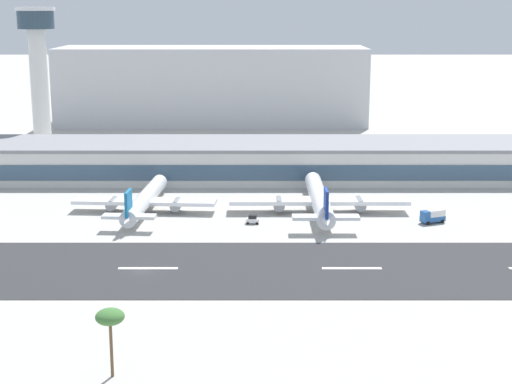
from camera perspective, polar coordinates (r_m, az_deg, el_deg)
ground_plane at (r=161.50m, az=-8.21°, el=-5.60°), size 1400.00×1400.00×0.00m
runway_strip at (r=162.97m, az=-8.14°, el=-5.41°), size 800.00×35.40×0.08m
runway_centreline_dash_4 at (r=162.82m, az=-7.80°, el=-5.40°), size 12.00×1.20×0.01m
runway_centreline_dash_5 at (r=162.51m, az=6.74°, el=-5.41°), size 12.00×1.20×0.01m
terminal_building at (r=244.01m, az=-1.51°, el=2.31°), size 196.21×29.59×11.04m
control_tower at (r=282.91m, az=-15.35°, el=8.80°), size 13.13×13.13×50.83m
distant_hotel_block at (r=356.50m, az=-3.23°, el=7.58°), size 133.96×36.76×33.48m
airliner_blue_tail_gate_0 at (r=205.00m, az=-8.10°, el=-0.64°), size 36.87×46.52×9.71m
airliner_navy_tail_gate_1 at (r=203.11m, az=4.43°, el=-0.60°), size 45.61×50.32×10.51m
service_baggage_tug_0 at (r=193.40m, az=-0.35°, el=-1.97°), size 3.30×2.07×2.20m
service_box_truck_1 at (r=198.58m, az=12.36°, el=-1.66°), size 6.46×4.60×3.25m
palm_tree_0 at (r=115.37m, az=-10.46°, el=-8.83°), size 4.14×4.14×10.21m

